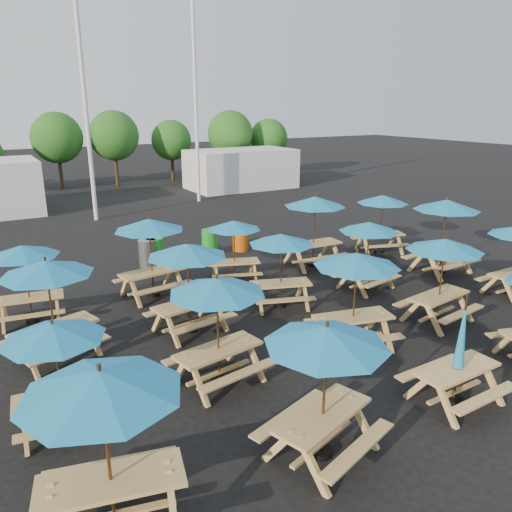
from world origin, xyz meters
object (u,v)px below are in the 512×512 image
picnic_unit_3 (23,256)px  picnic_unit_11 (234,229)px  picnic_unit_0 (102,394)px  waste_bin_3 (240,238)px  waste_bin_0 (148,253)px  picnic_unit_5 (217,293)px  picnic_unit_7 (149,230)px  picnic_unit_8 (459,360)px  picnic_unit_10 (281,244)px  picnic_unit_2 (47,274)px  picnic_unit_6 (187,256)px  waste_bin_1 (155,251)px  picnic_unit_15 (315,206)px  picnic_unit_14 (369,231)px  picnic_unit_18 (446,210)px  picnic_unit_9 (356,266)px  picnic_unit_19 (382,203)px  picnic_unit_1 (54,338)px  waste_bin_2 (210,242)px  picnic_unit_4 (326,345)px  picnic_unit_13 (444,250)px

picnic_unit_3 → picnic_unit_11: 6.18m
picnic_unit_0 → waste_bin_3: (7.96, 11.06, -1.63)m
waste_bin_0 → picnic_unit_5: bearing=-98.4°
picnic_unit_7 → picnic_unit_8: bearing=-77.3°
picnic_unit_10 → picnic_unit_2: bearing=-160.7°
picnic_unit_6 → waste_bin_1: bearing=70.0°
picnic_unit_8 → picnic_unit_10: (-0.31, 5.76, 0.94)m
picnic_unit_0 → picnic_unit_15: size_ratio=0.99×
picnic_unit_8 → picnic_unit_14: picnic_unit_8 is taller
picnic_unit_3 → picnic_unit_18: (12.70, -2.70, 0.36)m
picnic_unit_0 → picnic_unit_5: 3.96m
picnic_unit_7 → picnic_unit_9: size_ratio=1.00×
picnic_unit_18 → picnic_unit_19: bearing=88.4°
picnic_unit_1 → waste_bin_2: picnic_unit_1 is taller
picnic_unit_8 → waste_bin_2: bearing=88.0°
picnic_unit_10 → picnic_unit_15: picnic_unit_15 is taller
picnic_unit_6 → waste_bin_1: 6.05m
picnic_unit_2 → picnic_unit_4: size_ratio=1.00×
picnic_unit_14 → picnic_unit_1: bearing=-174.3°
picnic_unit_10 → picnic_unit_13: bearing=-25.5°
picnic_unit_5 → picnic_unit_9: picnic_unit_9 is taller
picnic_unit_4 → picnic_unit_8: (3.18, -0.07, -1.10)m
picnic_unit_4 → picnic_unit_9: bearing=24.7°
picnic_unit_19 → waste_bin_2: size_ratio=2.48×
picnic_unit_10 → waste_bin_2: bearing=104.7°
picnic_unit_9 → waste_bin_3: bearing=92.6°
picnic_unit_11 → waste_bin_0: 3.73m
picnic_unit_3 → picnic_unit_15: bearing=9.1°
picnic_unit_1 → waste_bin_2: bearing=57.2°
picnic_unit_5 → picnic_unit_9: 3.47m
waste_bin_1 → picnic_unit_0: bearing=-111.9°
picnic_unit_1 → picnic_unit_2: 2.81m
picnic_unit_1 → picnic_unit_7: bearing=63.1°
picnic_unit_1 → picnic_unit_4: picnic_unit_4 is taller
picnic_unit_4 → waste_bin_1: bearing=67.0°
picnic_unit_2 → picnic_unit_19: size_ratio=1.03×
picnic_unit_2 → picnic_unit_7: bearing=22.8°
waste_bin_0 → waste_bin_1: bearing=16.0°
waste_bin_1 → picnic_unit_8: bearing=-79.4°
picnic_unit_14 → picnic_unit_6: bearing=170.9°
picnic_unit_1 → picnic_unit_18: size_ratio=0.81×
picnic_unit_0 → picnic_unit_15: (9.30, 8.06, 0.05)m
picnic_unit_5 → picnic_unit_6: (0.44, 2.56, 0.02)m
picnic_unit_13 → picnic_unit_15: bearing=82.2°
picnic_unit_8 → picnic_unit_19: 10.35m
waste_bin_2 → picnic_unit_6: bearing=-119.4°
picnic_unit_0 → picnic_unit_3: 7.93m
picnic_unit_18 → waste_bin_0: size_ratio=2.61×
picnic_unit_9 → waste_bin_1: bearing=116.0°
picnic_unit_15 → waste_bin_1: size_ratio=2.58×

